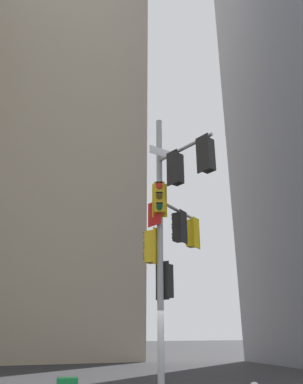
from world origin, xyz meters
The scene contains 2 objects.
building_mid_block centered at (-2.97, 21.67, 23.40)m, with size 14.24×14.24×46.80m, color tan.
signal_pole_assembly centered at (0.40, -0.05, 5.17)m, with size 2.60×3.93×8.93m.
Camera 1 is at (-3.71, -10.39, 1.97)m, focal length 33.60 mm.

